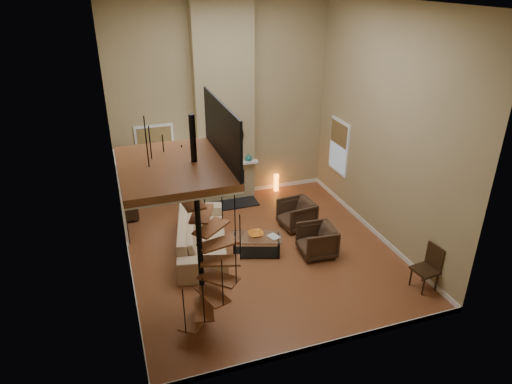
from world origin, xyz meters
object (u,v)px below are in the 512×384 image
object	(u,v)px
hutch	(127,185)
armchair_near	(299,214)
floor_lamp	(185,169)
armchair_far	(320,240)
side_chair	(429,266)
accent_lamp	(276,183)
coffee_table	(257,243)
sofa	(202,235)

from	to	relation	value
hutch	armchair_near	distance (m)	4.56
floor_lamp	armchair_far	bearing A→B (deg)	-46.91
side_chair	armchair_near	bearing A→B (deg)	115.17
armchair_far	accent_lamp	xyz separation A→B (m)	(0.27, 3.55, -0.10)
armchair_near	floor_lamp	distance (m)	3.17
armchair_far	accent_lamp	distance (m)	3.56
side_chair	coffee_table	bearing A→B (deg)	141.82
armchair_near	coffee_table	xyz separation A→B (m)	(-1.46, -0.88, -0.07)
armchair_near	coffee_table	bearing A→B (deg)	-64.69
armchair_near	armchair_far	distance (m)	1.35
floor_lamp	armchair_near	bearing A→B (deg)	-28.04
sofa	accent_lamp	distance (m)	3.79
hutch	sofa	xyz separation A→B (m)	(1.46, -2.22, -0.55)
coffee_table	side_chair	xyz separation A→B (m)	(2.97, -2.34, 0.24)
armchair_far	side_chair	bearing A→B (deg)	44.22
hutch	coffee_table	bearing A→B (deg)	-46.63
coffee_table	hutch	bearing A→B (deg)	133.37
armchair_far	floor_lamp	bearing A→B (deg)	-132.83
sofa	accent_lamp	size ratio (longest dim) A/B	5.21
hutch	armchair_far	world-z (taller)	hutch
sofa	coffee_table	bearing A→B (deg)	-103.95
side_chair	armchair_far	bearing A→B (deg)	130.14
armchair_far	accent_lamp	world-z (taller)	armchair_far
sofa	armchair_far	bearing A→B (deg)	-99.98
accent_lamp	side_chair	bearing A→B (deg)	-76.51
floor_lamp	accent_lamp	bearing A→B (deg)	15.59
sofa	floor_lamp	xyz separation A→B (m)	(-0.00, 1.70, 1.02)
armchair_far	accent_lamp	size ratio (longest dim) A/B	1.52
accent_lamp	side_chair	distance (m)	5.57
floor_lamp	sofa	bearing A→B (deg)	-89.93
accent_lamp	sofa	bearing A→B (deg)	-138.71
coffee_table	floor_lamp	bearing A→B (deg)	117.28
armchair_near	hutch	bearing A→B (deg)	-120.67
hutch	armchair_near	world-z (taller)	hutch
hutch	coffee_table	xyz separation A→B (m)	(2.64, -2.79, -0.67)
sofa	coffee_table	world-z (taller)	sofa
coffee_table	accent_lamp	distance (m)	3.50
armchair_near	armchair_far	bearing A→B (deg)	-8.31
hutch	accent_lamp	xyz separation A→B (m)	(4.31, 0.28, -0.70)
hutch	coffee_table	distance (m)	3.90
armchair_near	armchair_far	size ratio (longest dim) A/B	1.02
hutch	sofa	bearing A→B (deg)	-56.55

